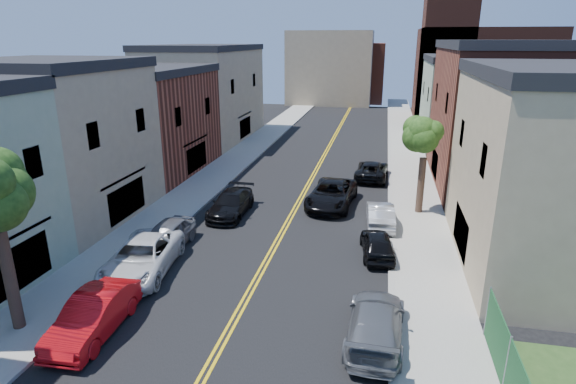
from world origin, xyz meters
The scene contains 23 objects.
sidewalk_left centered at (-7.90, 40.00, 0.07)m, with size 3.20×100.00×0.15m, color gray.
sidewalk_right centered at (7.90, 40.00, 0.07)m, with size 3.20×100.00×0.15m, color gray.
curb_left centered at (-6.15, 40.00, 0.07)m, with size 0.30×100.00×0.15m, color gray.
curb_right centered at (6.15, 40.00, 0.07)m, with size 0.30×100.00×0.15m, color gray.
bldg_left_tan_near centered at (-14.00, 25.00, 4.50)m, with size 9.00×10.00×9.00m, color #998466.
bldg_left_brick centered at (-14.00, 36.00, 4.00)m, with size 9.00×12.00×8.00m, color brown.
bldg_left_tan_far centered at (-14.00, 50.00, 4.75)m, with size 9.00×16.00×9.50m, color #998466.
bldg_right_tan centered at (14.00, 24.00, 4.50)m, with size 9.00×12.00×9.00m, color #998466.
bldg_right_brick centered at (14.00, 38.00, 5.00)m, with size 9.00×14.00×10.00m, color brown.
bldg_right_palegrn centered at (14.00, 52.00, 4.25)m, with size 9.00×12.00×8.50m, color gray.
church centered at (16.33, 67.07, 7.24)m, with size 16.20×14.20×22.60m.
backdrop_left centered at (-4.00, 82.00, 6.00)m, with size 14.00×8.00×12.00m, color #998466.
backdrop_center centered at (0.00, 86.00, 5.00)m, with size 10.00×8.00×10.00m, color brown.
tree_right_far centered at (7.92, 30.01, 5.76)m, with size 4.40×4.40×8.03m.
red_sedan centered at (-4.90, 14.37, 0.78)m, with size 1.65×4.73×1.56m, color red.
white_pickup centered at (-5.50, 19.18, 0.81)m, with size 2.70×5.85×1.63m, color silver.
grey_car_left centered at (-5.50, 21.90, 0.76)m, with size 1.80×4.46×1.52m, color slate.
black_car_left centered at (-3.80, 27.48, 0.73)m, with size 2.05×5.04×1.46m, color black.
grey_car_right centered at (5.50, 16.07, 0.73)m, with size 2.05×5.05×1.46m, color #56595E.
black_car_right centered at (5.43, 23.30, 0.67)m, with size 1.58×3.92×1.34m, color black.
silver_car_right centered at (5.50, 27.43, 0.71)m, with size 1.51×4.33×1.43m, color #B4B6BC.
dark_car_right_far centered at (4.70, 37.37, 0.72)m, with size 2.39×5.18×1.44m, color black.
black_suv_lane centered at (2.27, 30.39, 0.83)m, with size 2.75×5.97×1.66m, color black.
Camera 1 is at (5.28, 0.98, 10.64)m, focal length 29.05 mm.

